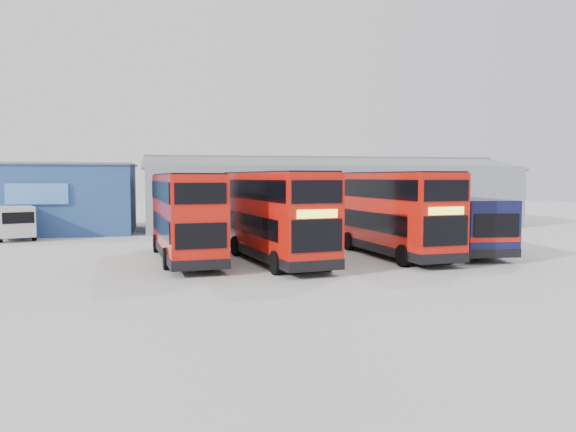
% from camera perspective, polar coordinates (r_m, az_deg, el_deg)
% --- Properties ---
extents(ground_plane, '(120.00, 120.00, 0.00)m').
position_cam_1_polar(ground_plane, '(27.20, -0.23, -4.74)').
color(ground_plane, '#AFAFAA').
rests_on(ground_plane, ground).
extents(office_block, '(12.30, 8.32, 5.12)m').
position_cam_1_polar(office_block, '(45.07, -23.08, 1.70)').
color(office_block, navy).
rests_on(office_block, ground).
extents(maintenance_shed, '(30.50, 12.00, 5.89)m').
position_cam_1_polar(maintenance_shed, '(48.29, 4.03, 2.17)').
color(maintenance_shed, gray).
rests_on(maintenance_shed, ground).
extents(double_decker_left, '(3.33, 10.34, 4.30)m').
position_cam_1_polar(double_decker_left, '(28.07, -10.40, -0.14)').
color(double_decker_left, red).
rests_on(double_decker_left, ground).
extents(double_decker_centre, '(4.04, 10.62, 4.39)m').
position_cam_1_polar(double_decker_centre, '(27.33, -1.44, -0.09)').
color(double_decker_centre, red).
rests_on(double_decker_centre, ground).
extents(double_decker_right, '(3.42, 10.56, 4.39)m').
position_cam_1_polar(double_decker_right, '(29.92, 10.31, 0.20)').
color(double_decker_right, red).
rests_on(double_decker_right, ground).
extents(single_decker_blue, '(3.50, 11.31, 3.02)m').
position_cam_1_polar(single_decker_blue, '(32.94, 15.88, -0.74)').
color(single_decker_blue, '#0E163F').
rests_on(single_decker_blue, ground).
extents(panel_van, '(3.61, 5.48, 2.24)m').
position_cam_1_polar(panel_van, '(41.40, -26.08, -0.41)').
color(panel_van, silver).
rests_on(panel_van, ground).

